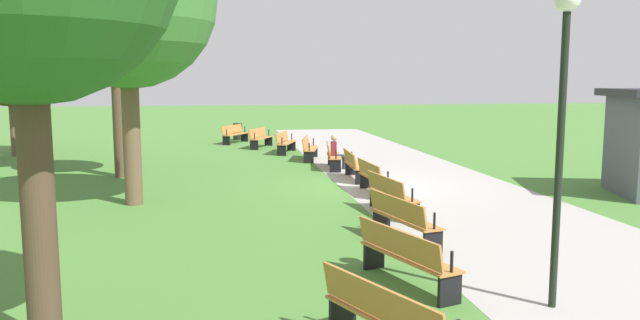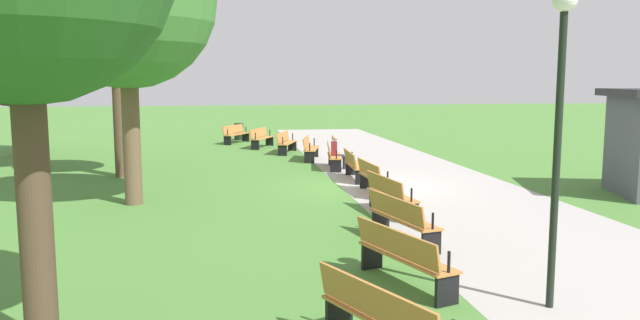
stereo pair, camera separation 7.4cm
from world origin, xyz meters
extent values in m
plane|color=#477A33|center=(0.00, 0.00, 0.00)|extent=(120.00, 120.00, 0.00)
cube|color=#A39E99|center=(0.00, 1.81, 0.00)|extent=(41.70, 5.13, 0.01)
cube|color=#B27538|center=(-13.02, -3.43, 0.45)|extent=(1.96, 1.37, 0.04)
cube|color=#B27538|center=(-13.11, -3.61, 0.69)|extent=(1.79, 1.08, 0.40)
cube|color=black|center=(-13.83, -2.97, 0.21)|extent=(0.24, 0.35, 0.43)
cylinder|color=black|center=(-13.82, -2.95, 0.61)|extent=(0.06, 0.06, 0.30)
cube|color=black|center=(-12.20, -3.90, 0.21)|extent=(0.24, 0.35, 0.43)
cylinder|color=black|center=(-12.19, -3.88, 0.61)|extent=(0.06, 0.06, 0.30)
cube|color=#B27538|center=(-10.81, -2.32, 0.45)|extent=(2.00, 1.22, 0.04)
cube|color=#B27538|center=(-10.89, -2.50, 0.69)|extent=(1.87, 0.91, 0.40)
cube|color=black|center=(-11.67, -1.93, 0.21)|extent=(0.21, 0.37, 0.43)
cylinder|color=black|center=(-11.66, -1.91, 0.61)|extent=(0.06, 0.06, 0.30)
cube|color=black|center=(-9.95, -2.70, 0.21)|extent=(0.21, 0.37, 0.43)
cylinder|color=black|center=(-9.94, -2.68, 0.61)|extent=(0.06, 0.06, 0.30)
cube|color=#B27538|center=(-8.51, -1.41, 0.45)|extent=(2.03, 1.06, 0.04)
cube|color=#B27538|center=(-8.57, -1.60, 0.69)|extent=(1.93, 0.74, 0.40)
cube|color=black|center=(-9.40, -1.11, 0.21)|extent=(0.18, 0.37, 0.43)
cylinder|color=black|center=(-9.39, -1.09, 0.61)|extent=(0.06, 0.06, 0.30)
cube|color=black|center=(-7.62, -1.71, 0.21)|extent=(0.18, 0.37, 0.43)
cylinder|color=black|center=(-7.61, -1.69, 0.61)|extent=(0.06, 0.06, 0.30)
cube|color=#B27538|center=(-6.13, -0.72, 0.45)|extent=(2.05, 0.89, 0.04)
cube|color=#B27538|center=(-6.18, -0.92, 0.69)|extent=(1.97, 0.57, 0.40)
cube|color=black|center=(-7.04, -0.50, 0.21)|extent=(0.15, 0.38, 0.43)
cylinder|color=black|center=(-7.04, -0.48, 0.61)|extent=(0.05, 0.05, 0.30)
cube|color=black|center=(-5.22, -0.94, 0.21)|extent=(0.15, 0.38, 0.43)
cylinder|color=black|center=(-5.21, -0.92, 0.61)|extent=(0.05, 0.05, 0.30)
cube|color=#B27538|center=(-3.70, -0.26, 0.45)|extent=(2.04, 0.72, 0.04)
cube|color=#B27538|center=(-3.73, -0.46, 0.69)|extent=(1.99, 0.38, 0.40)
cube|color=black|center=(-4.63, -0.13, 0.21)|extent=(0.11, 0.38, 0.43)
cylinder|color=black|center=(-4.63, -0.11, 0.61)|extent=(0.05, 0.05, 0.30)
cube|color=black|center=(-2.77, -0.39, 0.21)|extent=(0.11, 0.38, 0.43)
cylinder|color=black|center=(-2.77, -0.37, 0.61)|extent=(0.05, 0.05, 0.30)
cube|color=#B27538|center=(-1.24, -0.03, 0.45)|extent=(2.02, 0.53, 0.04)
cube|color=#B27538|center=(-1.25, -0.23, 0.69)|extent=(2.00, 0.20, 0.40)
cube|color=black|center=(-2.18, 0.02, 0.21)|extent=(0.08, 0.38, 0.43)
cylinder|color=black|center=(-2.17, 0.03, 0.61)|extent=(0.05, 0.05, 0.30)
cube|color=black|center=(-0.30, -0.07, 0.21)|extent=(0.08, 0.38, 0.43)
cylinder|color=black|center=(-0.30, -0.05, 0.61)|extent=(0.05, 0.05, 0.30)
cube|color=#B27538|center=(1.24, -0.03, 0.45)|extent=(2.02, 0.53, 0.04)
cube|color=#B27538|center=(1.25, -0.23, 0.69)|extent=(2.00, 0.20, 0.40)
cube|color=black|center=(0.30, -0.07, 0.21)|extent=(0.08, 0.38, 0.43)
cylinder|color=black|center=(0.30, -0.05, 0.61)|extent=(0.05, 0.05, 0.30)
cube|color=black|center=(2.18, 0.02, 0.21)|extent=(0.08, 0.38, 0.43)
cylinder|color=black|center=(2.17, 0.03, 0.61)|extent=(0.05, 0.05, 0.30)
cube|color=#B27538|center=(3.70, -0.26, 0.45)|extent=(2.04, 0.72, 0.04)
cube|color=#B27538|center=(3.73, -0.46, 0.69)|extent=(1.99, 0.38, 0.40)
cube|color=black|center=(2.77, -0.39, 0.21)|extent=(0.11, 0.38, 0.43)
cylinder|color=black|center=(2.77, -0.37, 0.61)|extent=(0.05, 0.05, 0.30)
cube|color=black|center=(4.63, -0.13, 0.21)|extent=(0.11, 0.38, 0.43)
cylinder|color=black|center=(4.63, -0.11, 0.61)|extent=(0.05, 0.05, 0.30)
cube|color=#B27538|center=(6.13, -0.72, 0.45)|extent=(2.05, 0.89, 0.04)
cube|color=#B27538|center=(6.18, -0.92, 0.69)|extent=(1.97, 0.57, 0.40)
cube|color=black|center=(5.22, -0.94, 0.21)|extent=(0.15, 0.38, 0.43)
cylinder|color=black|center=(5.21, -0.92, 0.61)|extent=(0.05, 0.05, 0.30)
cube|color=black|center=(7.04, -0.50, 0.21)|extent=(0.15, 0.38, 0.43)
cylinder|color=black|center=(7.04, -0.48, 0.61)|extent=(0.05, 0.05, 0.30)
cube|color=#B27538|center=(8.51, -1.41, 0.45)|extent=(2.03, 1.06, 0.04)
cube|color=#B27538|center=(8.57, -1.60, 0.69)|extent=(1.93, 0.74, 0.40)
cube|color=black|center=(7.62, -1.71, 0.21)|extent=(0.18, 0.37, 0.43)
cylinder|color=black|center=(7.61, -1.69, 0.61)|extent=(0.06, 0.06, 0.30)
cube|color=black|center=(9.40, -1.11, 0.21)|extent=(0.18, 0.37, 0.43)
cylinder|color=black|center=(9.39, -1.09, 0.61)|extent=(0.06, 0.06, 0.30)
cube|color=#B27538|center=(10.81, -2.32, 0.45)|extent=(2.00, 1.22, 0.04)
cube|color=#B27538|center=(10.89, -2.50, 0.69)|extent=(1.87, 0.91, 0.40)
cube|color=black|center=(9.95, -2.70, 0.21)|extent=(0.21, 0.37, 0.43)
cylinder|color=black|center=(9.94, -2.68, 0.61)|extent=(0.06, 0.06, 0.30)
cube|color=maroon|center=(-3.67, -0.29, 0.70)|extent=(0.34, 0.24, 0.50)
sphere|color=tan|center=(-3.66, -0.27, 1.09)|extent=(0.22, 0.22, 0.22)
cylinder|color=#23232D|center=(-3.73, -0.10, 0.43)|extent=(0.18, 0.37, 0.13)
cylinder|color=#23232D|center=(-3.70, 0.08, 0.21)|extent=(0.12, 0.12, 0.43)
cylinder|color=#23232D|center=(-3.55, -0.12, 0.43)|extent=(0.18, 0.37, 0.13)
cylinder|color=#23232D|center=(-3.53, 0.06, 0.21)|extent=(0.12, 0.12, 0.43)
cylinder|color=#4C3828|center=(-5.00, -10.45, 1.70)|extent=(0.26, 0.26, 3.41)
sphere|color=#3D7533|center=(-5.00, -10.45, 4.50)|extent=(3.35, 3.35, 3.35)
cylinder|color=#4C3828|center=(9.94, -6.14, 1.67)|extent=(0.37, 0.37, 3.35)
cylinder|color=brown|center=(-9.37, -12.41, 1.32)|extent=(0.37, 0.37, 2.63)
sphere|color=#4C3D1E|center=(-9.37, -12.41, 3.81)|extent=(3.62, 3.62, 3.62)
cylinder|color=brown|center=(1.60, -6.29, 1.79)|extent=(0.43, 0.43, 3.59)
cylinder|color=brown|center=(-2.98, -7.28, 1.97)|extent=(0.44, 0.44, 3.94)
sphere|color=#336B2D|center=(-2.98, -7.28, 4.88)|extent=(2.89, 2.89, 2.89)
cylinder|color=black|center=(9.66, 0.25, 1.96)|extent=(0.10, 0.10, 3.92)
cylinder|color=black|center=(-14.75, -3.29, 0.43)|extent=(0.47, 0.47, 0.86)
camera|label=1|loc=(16.96, -4.12, 3.04)|focal=34.16mm
camera|label=2|loc=(16.98, -4.05, 3.04)|focal=34.16mm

